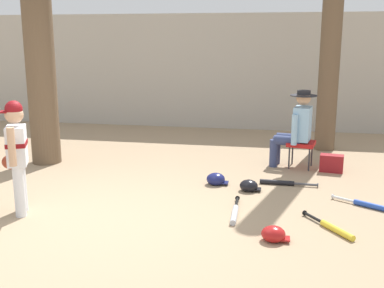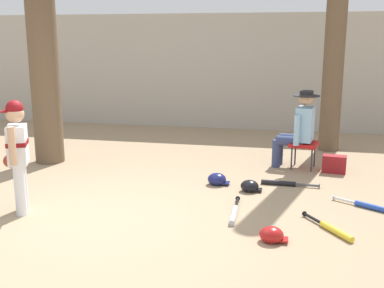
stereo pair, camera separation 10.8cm
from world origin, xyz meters
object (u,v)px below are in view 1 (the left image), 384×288
Objects in this scene: bat_blue_youth at (367,205)px; seated_spectator at (296,127)px; young_ballplayer at (16,150)px; bat_black_composite at (282,183)px; handbag_beside_stool at (332,163)px; tree_near_player at (36,7)px; bat_yellow_trainer at (333,228)px; batting_helmet_black at (249,186)px; folding_stool at (301,145)px; batting_helmet_red at (274,234)px; tree_behind_spectator at (333,1)px; bat_aluminum_silver at (235,213)px; batting_helmet_navy at (216,179)px.

seated_spectator is at bearing 116.01° from bat_blue_youth.
young_ballplayer reaches higher than bat_black_composite.
handbag_beside_stool is (0.55, -0.17, -0.51)m from seated_spectator.
tree_near_player reaches higher than young_ballplayer.
handbag_beside_stool is 0.50× the size of bat_yellow_trainer.
folding_stool is at bearing 61.71° from batting_helmet_black.
young_ballplayer is at bearing -152.89° from batting_helmet_black.
batting_helmet_red is (2.87, -0.23, -0.67)m from young_ballplayer.
batting_helmet_red is (-1.07, -1.17, 0.04)m from bat_blue_youth.
handbag_beside_stool is at bearing 3.62° from tree_near_player.
batting_helmet_red is 1.01× the size of batting_helmet_black.
handbag_beside_stool reaches higher than bat_blue_youth.
tree_behind_spectator reaches higher than bat_black_composite.
bat_blue_youth is (3.94, 0.94, -0.71)m from young_ballplayer.
bat_aluminum_silver is at bearing -112.54° from bat_black_composite.
seated_spectator is 4.22× the size of batting_helmet_red.
bat_blue_youth is 2.27× the size of batting_helmet_black.
bat_yellow_trainer is (3.48, 0.13, -0.71)m from young_ballplayer.
bat_blue_youth is at bearing -16.22° from batting_helmet_navy.
handbag_beside_stool is at bearing 100.15° from bat_blue_youth.
bat_yellow_trainer is 1.97m from batting_helmet_navy.
bat_aluminum_silver is 2.71× the size of batting_helmet_navy.
tree_near_player is 5.04m from handbag_beside_stool.
young_ballplayer is at bearing -133.19° from tree_behind_spectator.
tree_near_player is 8.58× the size of bat_blue_youth.
batting_helmet_black is at bearing -118.29° from folding_stool.
batting_helmet_navy is (-0.37, 1.11, 0.04)m from bat_aluminum_silver.
batting_helmet_navy is (-1.17, -1.11, -0.29)m from folding_stool.
bat_blue_youth is at bearing -14.41° from tree_near_player.
folding_stool is 0.57× the size of bat_aluminum_silver.
tree_near_player is at bearing 165.59° from bat_blue_youth.
seated_spectator reaches higher than bat_aluminum_silver.
batting_helmet_red is (0.82, -1.72, -0.00)m from batting_helmet_navy.
bat_black_composite and bat_yellow_trainer have the same top height.
tree_behind_spectator reaches higher than seated_spectator.
batting_helmet_navy is 1.90m from batting_helmet_red.
bat_blue_youth is (0.72, -1.66, -0.33)m from folding_stool.
batting_helmet_red reaches higher than bat_yellow_trainer.
bat_yellow_trainer is at bearing -43.58° from batting_helmet_navy.
handbag_beside_stool is at bearing -90.66° from tree_behind_spectator.
batting_helmet_black is (-0.61, -1.32, -0.57)m from seated_spectator.
seated_spectator is (-0.57, -1.32, -1.94)m from tree_behind_spectator.
tree_behind_spectator is 20.11× the size of batting_helmet_black.
young_ballplayer is 4.64× the size of batting_helmet_black.
tree_behind_spectator reaches higher than batting_helmet_black.
bat_yellow_trainer is at bearing -70.30° from bat_black_composite.
bat_aluminum_silver is at bearing 126.23° from batting_helmet_red.
young_ballplayer is 1.66× the size of bat_black_composite.
batting_helmet_black is at bearing 166.10° from bat_blue_youth.
batting_helmet_black is (-0.35, 1.52, -0.00)m from batting_helmet_red.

